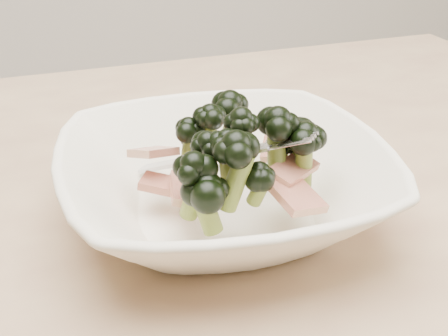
{
  "coord_description": "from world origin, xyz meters",
  "views": [
    {
      "loc": [
        -0.11,
        -0.51,
        1.04
      ],
      "look_at": [
        0.05,
        -0.07,
        0.8
      ],
      "focal_mm": 50.0,
      "sensor_mm": 36.0,
      "label": 1
    }
  ],
  "objects": [
    {
      "name": "dining_table",
      "position": [
        0.0,
        0.0,
        0.65
      ],
      "size": [
        1.2,
        0.8,
        0.75
      ],
      "color": "tan",
      "rests_on": "ground"
    },
    {
      "name": "broccoli_dish",
      "position": [
        0.05,
        -0.07,
        0.79
      ],
      "size": [
        0.31,
        0.31,
        0.12
      ],
      "color": "white",
      "rests_on": "dining_table"
    }
  ]
}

